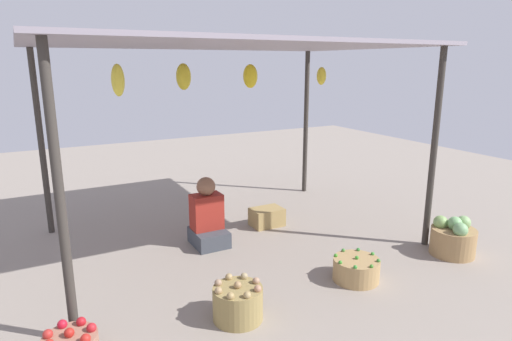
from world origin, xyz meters
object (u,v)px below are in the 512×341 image
at_px(basket_green_chilies, 356,269).
at_px(basket_cabbages, 453,239).
at_px(vendor_person, 208,219).
at_px(wooden_crate_near_vendor, 267,217).
at_px(basket_potatoes, 238,303).

relative_size(basket_green_chilies, basket_cabbages, 0.95).
xyz_separation_m(vendor_person, wooden_crate_near_vendor, (0.88, 0.19, -0.19)).
relative_size(vendor_person, basket_potatoes, 1.93).
distance_m(basket_potatoes, basket_cabbages, 2.56).
bearing_deg(vendor_person, basket_potatoes, -103.35).
relative_size(basket_potatoes, basket_green_chilies, 0.92).
distance_m(basket_green_chilies, basket_cabbages, 1.29).
xyz_separation_m(vendor_person, basket_potatoes, (-0.36, -1.51, -0.16)).
bearing_deg(basket_cabbages, wooden_crate_near_vendor, 128.22).
distance_m(vendor_person, wooden_crate_near_vendor, 0.91).
bearing_deg(basket_potatoes, vendor_person, 76.65).
relative_size(vendor_person, basket_green_chilies, 1.78).
bearing_deg(vendor_person, basket_cabbages, -34.28).
relative_size(basket_green_chilies, wooden_crate_near_vendor, 1.11).
relative_size(basket_cabbages, wooden_crate_near_vendor, 1.17).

